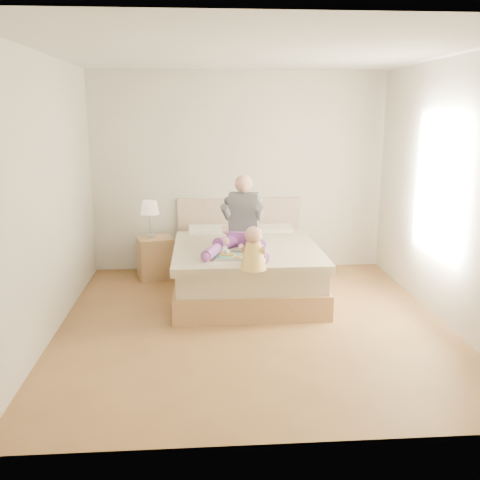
{
  "coord_description": "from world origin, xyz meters",
  "views": [
    {
      "loc": [
        -0.52,
        -5.22,
        2.15
      ],
      "look_at": [
        -0.1,
        0.59,
        0.76
      ],
      "focal_mm": 40.0,
      "sensor_mm": 36.0,
      "label": 1
    }
  ],
  "objects": [
    {
      "name": "tray",
      "position": [
        -0.17,
        0.41,
        0.64
      ],
      "size": [
        0.45,
        0.36,
        0.12
      ],
      "rotation": [
        0.0,
        0.0,
        -0.09
      ],
      "color": "#A9AAAF",
      "rests_on": "bed"
    },
    {
      "name": "baby",
      "position": [
        -0.0,
        -0.05,
        0.79
      ],
      "size": [
        0.34,
        0.39,
        0.44
      ],
      "rotation": [
        0.0,
        0.0,
        -0.46
      ],
      "color": "#F2C34C",
      "rests_on": "bed"
    },
    {
      "name": "bed",
      "position": [
        0.0,
        1.08,
        0.32
      ],
      "size": [
        1.7,
        2.18,
        1.0
      ],
      "color": "olive",
      "rests_on": "ground"
    },
    {
      "name": "room",
      "position": [
        0.08,
        0.01,
        1.51
      ],
      "size": [
        4.02,
        4.22,
        2.71
      ],
      "color": "brown",
      "rests_on": "ground"
    },
    {
      "name": "adult",
      "position": [
        -0.05,
        0.84,
        0.86
      ],
      "size": [
        0.74,
        1.09,
        0.86
      ],
      "rotation": [
        0.0,
        0.0,
        -0.19
      ],
      "color": "#74378A",
      "rests_on": "bed"
    },
    {
      "name": "nightstand",
      "position": [
        -1.14,
        1.7,
        0.27
      ],
      "size": [
        0.53,
        0.5,
        0.54
      ],
      "rotation": [
        0.0,
        0.0,
        0.26
      ],
      "color": "olive",
      "rests_on": "ground"
    },
    {
      "name": "lamp",
      "position": [
        -1.19,
        1.73,
        0.91
      ],
      "size": [
        0.24,
        0.24,
        0.49
      ],
      "color": "#A9AAAF",
      "rests_on": "nightstand"
    }
  ]
}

